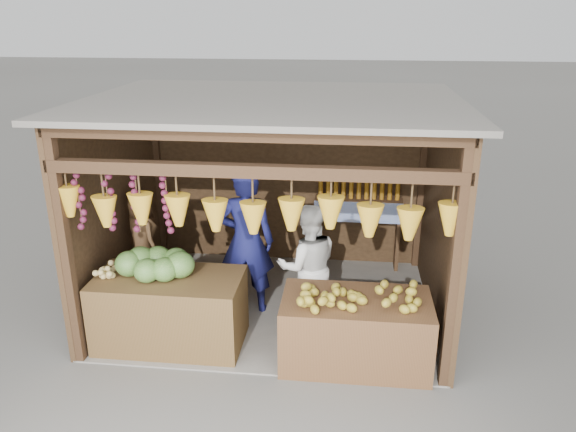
{
  "coord_description": "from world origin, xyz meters",
  "views": [
    {
      "loc": [
        0.9,
        -6.39,
        3.58
      ],
      "look_at": [
        0.19,
        -0.1,
        1.28
      ],
      "focal_mm": 35.0,
      "sensor_mm": 36.0,
      "label": 1
    }
  ],
  "objects_px": {
    "counter_right": "(355,331)",
    "woman_standing": "(308,266)",
    "man_standing": "(246,241)",
    "vendor_seated": "(142,237)",
    "counter_left": "(170,311)"
  },
  "relations": [
    {
      "from": "counter_left",
      "to": "man_standing",
      "type": "bearing_deg",
      "value": 50.16
    },
    {
      "from": "counter_left",
      "to": "man_standing",
      "type": "xyz_separation_m",
      "value": [
        0.72,
        0.87,
        0.52
      ]
    },
    {
      "from": "counter_left",
      "to": "vendor_seated",
      "type": "bearing_deg",
      "value": 123.36
    },
    {
      "from": "counter_right",
      "to": "woman_standing",
      "type": "height_order",
      "value": "woman_standing"
    },
    {
      "from": "counter_left",
      "to": "vendor_seated",
      "type": "distance_m",
      "value": 1.27
    },
    {
      "from": "counter_right",
      "to": "vendor_seated",
      "type": "xyz_separation_m",
      "value": [
        -2.73,
        1.12,
        0.51
      ]
    },
    {
      "from": "counter_left",
      "to": "counter_right",
      "type": "distance_m",
      "value": 2.08
    },
    {
      "from": "counter_right",
      "to": "vendor_seated",
      "type": "height_order",
      "value": "vendor_seated"
    },
    {
      "from": "vendor_seated",
      "to": "counter_left",
      "type": "bearing_deg",
      "value": 165.01
    },
    {
      "from": "counter_left",
      "to": "vendor_seated",
      "type": "xyz_separation_m",
      "value": [
        -0.65,
        0.99,
        0.46
      ]
    },
    {
      "from": "man_standing",
      "to": "woman_standing",
      "type": "xyz_separation_m",
      "value": [
        0.78,
        -0.27,
        -0.17
      ]
    },
    {
      "from": "man_standing",
      "to": "counter_left",
      "type": "bearing_deg",
      "value": 47.96
    },
    {
      "from": "counter_left",
      "to": "woman_standing",
      "type": "relative_size",
      "value": 1.06
    },
    {
      "from": "man_standing",
      "to": "vendor_seated",
      "type": "bearing_deg",
      "value": -7.25
    },
    {
      "from": "counter_right",
      "to": "man_standing",
      "type": "height_order",
      "value": "man_standing"
    }
  ]
}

